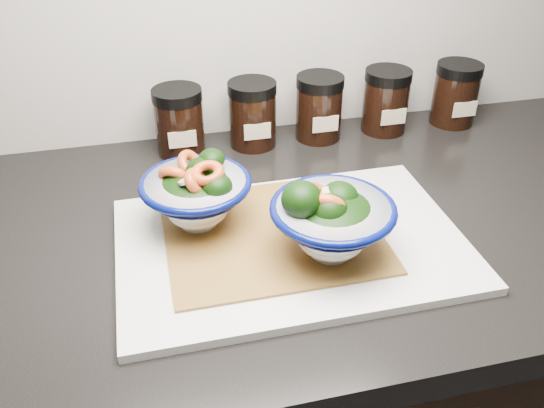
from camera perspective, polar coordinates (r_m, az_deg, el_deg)
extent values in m
cube|color=black|center=(0.84, 5.50, -2.22)|extent=(3.50, 0.60, 0.04)
cube|color=silver|center=(0.76, 1.91, -3.94)|extent=(0.45, 0.30, 0.01)
cube|color=#A97B32|center=(0.76, 0.00, -2.88)|extent=(0.28, 0.24, 0.00)
cylinder|color=white|center=(0.78, -7.31, -1.49)|extent=(0.05, 0.05, 0.01)
ellipsoid|color=white|center=(0.77, -7.39, -0.52)|extent=(0.08, 0.08, 0.04)
torus|color=#040D4E|center=(0.75, -7.61, 2.05)|extent=(0.15, 0.15, 0.01)
torus|color=#040D4E|center=(0.76, -7.53, 1.09)|extent=(0.12, 0.12, 0.00)
ellipsoid|color=black|center=(0.76, -7.55, 1.36)|extent=(0.11, 0.11, 0.05)
ellipsoid|color=black|center=(0.73, -5.48, 1.72)|extent=(0.04, 0.04, 0.03)
cylinder|color=#477233|center=(0.74, -5.43, 0.79)|extent=(0.01, 0.02, 0.03)
ellipsoid|color=black|center=(0.77, -6.00, 4.42)|extent=(0.04, 0.04, 0.03)
cylinder|color=#477233|center=(0.77, -5.95, 3.63)|extent=(0.02, 0.02, 0.03)
ellipsoid|color=black|center=(0.76, -6.98, 3.16)|extent=(0.04, 0.04, 0.04)
cylinder|color=#477233|center=(0.77, -6.90, 2.19)|extent=(0.02, 0.02, 0.03)
torus|color=#C85625|center=(0.73, -6.43, 3.06)|extent=(0.05, 0.05, 0.03)
torus|color=#C85625|center=(0.76, -9.75, 2.71)|extent=(0.06, 0.05, 0.06)
torus|color=#C85625|center=(0.73, -7.54, 2.22)|extent=(0.05, 0.06, 0.06)
torus|color=#C85625|center=(0.78, -8.14, 3.96)|extent=(0.05, 0.05, 0.05)
cylinder|color=#CCBC8E|center=(0.73, -8.46, 2.29)|extent=(0.02, 0.02, 0.02)
cylinder|color=white|center=(0.73, 5.81, -4.36)|extent=(0.05, 0.05, 0.01)
ellipsoid|color=white|center=(0.72, 5.88, -3.31)|extent=(0.09, 0.09, 0.04)
torus|color=#040D4E|center=(0.69, 6.08, -0.49)|extent=(0.15, 0.15, 0.01)
torus|color=#040D4E|center=(0.70, 6.01, -1.55)|extent=(0.13, 0.13, 0.00)
ellipsoid|color=black|center=(0.70, 6.03, -1.25)|extent=(0.11, 0.11, 0.05)
ellipsoid|color=black|center=(0.68, 5.70, -0.79)|extent=(0.04, 0.04, 0.05)
cylinder|color=#477233|center=(0.69, 5.63, -1.86)|extent=(0.02, 0.01, 0.03)
ellipsoid|color=black|center=(0.71, 6.55, 0.52)|extent=(0.04, 0.04, 0.04)
cylinder|color=#477233|center=(0.72, 6.48, -0.45)|extent=(0.02, 0.02, 0.03)
ellipsoid|color=black|center=(0.67, 2.95, 0.44)|extent=(0.05, 0.05, 0.04)
cylinder|color=#477233|center=(0.68, 2.91, -0.76)|extent=(0.01, 0.02, 0.03)
ellipsoid|color=black|center=(0.71, 6.69, 0.55)|extent=(0.05, 0.05, 0.04)
cylinder|color=#477233|center=(0.72, 6.60, -0.59)|extent=(0.01, 0.01, 0.03)
torus|color=#C85625|center=(0.70, 4.64, 0.93)|extent=(0.06, 0.07, 0.05)
torus|color=#C85625|center=(0.68, 5.58, -0.26)|extent=(0.06, 0.05, 0.06)
torus|color=#C85625|center=(0.69, 3.89, 0.37)|extent=(0.06, 0.05, 0.05)
cylinder|color=#CCBC8E|center=(0.69, 5.78, 1.01)|extent=(0.02, 0.02, 0.01)
cylinder|color=#CCBC8E|center=(0.69, 4.96, 0.43)|extent=(0.02, 0.02, 0.02)
cylinder|color=black|center=(0.98, -9.13, 7.59)|extent=(0.08, 0.08, 0.09)
cylinder|color=black|center=(0.95, -9.43, 10.65)|extent=(0.08, 0.08, 0.02)
cube|color=#C6B793|center=(0.94, -8.86, 6.34)|extent=(0.04, 0.00, 0.03)
cylinder|color=black|center=(0.99, -1.94, 8.41)|extent=(0.08, 0.08, 0.09)
cylinder|color=black|center=(0.97, -2.00, 11.44)|extent=(0.08, 0.08, 0.02)
cube|color=#C6B793|center=(0.96, -1.45, 7.20)|extent=(0.05, 0.00, 0.03)
cylinder|color=black|center=(1.02, 4.65, 9.05)|extent=(0.08, 0.08, 0.09)
cylinder|color=black|center=(1.00, 4.80, 12.00)|extent=(0.08, 0.08, 0.02)
cube|color=#C6B793|center=(0.99, 5.32, 7.88)|extent=(0.05, 0.00, 0.03)
cylinder|color=black|center=(1.06, 11.15, 9.55)|extent=(0.08, 0.08, 0.09)
cylinder|color=black|center=(1.04, 11.49, 12.39)|extent=(0.08, 0.08, 0.02)
cube|color=#C6B793|center=(1.03, 11.96, 8.44)|extent=(0.04, 0.00, 0.03)
cylinder|color=black|center=(1.12, 17.64, 9.94)|extent=(0.08, 0.08, 0.09)
cylinder|color=black|center=(1.10, 18.15, 12.62)|extent=(0.08, 0.08, 0.02)
cube|color=#C6B793|center=(1.09, 18.57, 8.88)|extent=(0.05, 0.00, 0.03)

